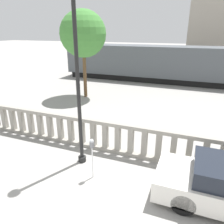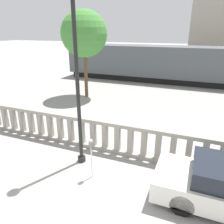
% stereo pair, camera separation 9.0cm
% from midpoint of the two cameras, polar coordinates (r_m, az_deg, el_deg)
% --- Properties ---
extents(ground_plane, '(160.00, 160.00, 0.00)m').
position_cam_midpoint_polar(ground_plane, '(6.71, -10.82, -22.99)').
color(ground_plane, gray).
extents(balustrade, '(12.90, 0.24, 1.28)m').
position_cam_midpoint_polar(balustrade, '(8.62, 0.10, -6.62)').
color(balustrade, gray).
rests_on(balustrade, ground).
extents(lamppost, '(0.37, 0.37, 6.74)m').
position_cam_midpoint_polar(lamppost, '(7.10, -9.10, 15.07)').
color(lamppost, black).
rests_on(lamppost, ground).
extents(parking_meter, '(0.15, 0.15, 1.42)m').
position_cam_midpoint_polar(parking_meter, '(6.99, -5.11, -9.29)').
color(parking_meter, silver).
rests_on(parking_meter, ground).
extents(train_near, '(23.37, 3.14, 3.83)m').
position_cam_midpoint_polar(train_near, '(21.00, 20.89, 11.47)').
color(train_near, black).
rests_on(train_near, ground).
extents(tree_left, '(3.11, 3.11, 5.90)m').
position_cam_midpoint_polar(tree_left, '(15.55, -7.12, 19.56)').
color(tree_left, brown).
rests_on(tree_left, ground).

